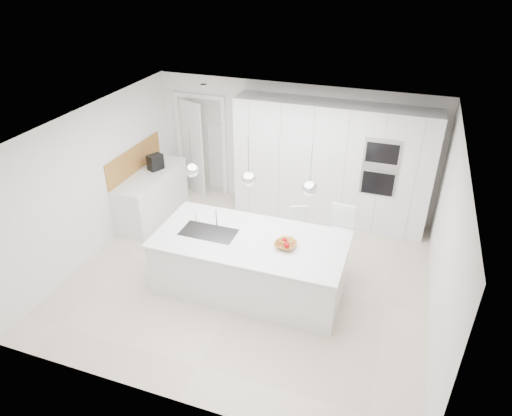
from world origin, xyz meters
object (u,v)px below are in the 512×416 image
(bar_stool_left, at_px, (296,236))
(bar_stool_right, at_px, (339,242))
(island_base, at_px, (249,266))
(fruit_bowl, at_px, (286,245))
(espresso_machine, at_px, (155,162))

(bar_stool_left, height_order, bar_stool_right, bar_stool_right)
(bar_stool_left, bearing_deg, bar_stool_right, -32.82)
(island_base, xyz_separation_m, fruit_bowl, (0.55, 0.00, 0.51))
(fruit_bowl, distance_m, bar_stool_left, 1.06)
(island_base, relative_size, bar_stool_left, 2.88)
(island_base, bearing_deg, bar_stool_left, 63.32)
(fruit_bowl, distance_m, espresso_machine, 3.53)
(espresso_machine, bearing_deg, bar_stool_right, 10.78)
(espresso_machine, height_order, bar_stool_left, espresso_machine)
(bar_stool_left, bearing_deg, fruit_bowl, -109.72)
(espresso_machine, distance_m, bar_stool_right, 3.86)
(bar_stool_left, xyz_separation_m, bar_stool_right, (0.72, -0.11, 0.10))
(fruit_bowl, xyz_separation_m, espresso_machine, (-3.08, 1.71, 0.11))
(fruit_bowl, height_order, bar_stool_left, fruit_bowl)
(island_base, distance_m, bar_stool_right, 1.48)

